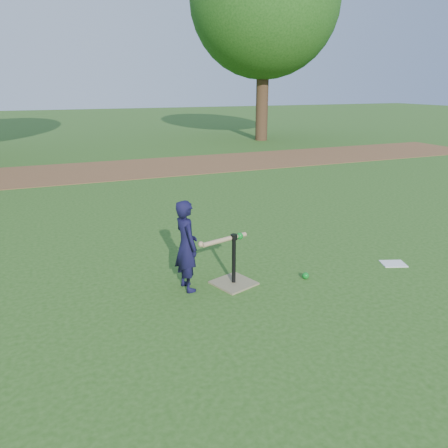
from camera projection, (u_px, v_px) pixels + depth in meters
name	position (u px, v px, depth m)	size (l,w,h in m)	color
ground	(232.00, 272.00, 5.44)	(80.00, 80.00, 0.00)	#285116
dirt_strip	(125.00, 169.00, 12.05)	(24.00, 3.00, 0.01)	brown
child	(186.00, 246.00, 4.85)	(0.38, 0.25, 1.05)	black
wiffle_ball_ground	(306.00, 276.00, 5.25)	(0.08, 0.08, 0.08)	#0B7E1E
clipboard	(393.00, 264.00, 5.69)	(0.30, 0.23, 0.01)	white
batting_tee	(234.00, 275.00, 5.09)	(0.55, 0.55, 0.61)	#877A55
swing_action	(226.00, 239.00, 4.90)	(0.63, 0.21, 0.08)	tan
tree_right	(265.00, 1.00, 16.75)	(5.80, 5.80, 8.21)	#382316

